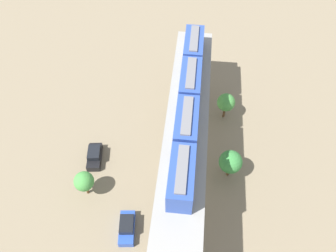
{
  "coord_description": "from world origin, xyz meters",
  "views": [
    {
      "loc": [
        0.49,
        -26.18,
        40.33
      ],
      "look_at": [
        -2.5,
        1.81,
        5.17
      ],
      "focal_mm": 36.24,
      "sensor_mm": 36.0,
      "label": 1
    }
  ],
  "objects_px": {
    "tree_near_viaduct": "(226,103)",
    "tree_mid_lot": "(84,181)",
    "parked_car_blue": "(127,227)",
    "parked_car_black": "(95,156)",
    "train": "(189,102)",
    "tree_far_corner": "(231,162)"
  },
  "relations": [
    {
      "from": "tree_near_viaduct",
      "to": "tree_mid_lot",
      "type": "relative_size",
      "value": 1.09
    },
    {
      "from": "tree_mid_lot",
      "to": "parked_car_blue",
      "type": "bearing_deg",
      "value": -36.24
    },
    {
      "from": "parked_car_blue",
      "to": "parked_car_black",
      "type": "bearing_deg",
      "value": 116.81
    },
    {
      "from": "train",
      "to": "tree_near_viaduct",
      "type": "relative_size",
      "value": 6.0
    },
    {
      "from": "tree_near_viaduct",
      "to": "tree_far_corner",
      "type": "relative_size",
      "value": 0.97
    },
    {
      "from": "tree_near_viaduct",
      "to": "tree_mid_lot",
      "type": "distance_m",
      "value": 23.24
    },
    {
      "from": "parked_car_blue",
      "to": "tree_far_corner",
      "type": "bearing_deg",
      "value": 30.35
    },
    {
      "from": "train",
      "to": "tree_mid_lot",
      "type": "bearing_deg",
      "value": -146.23
    },
    {
      "from": "train",
      "to": "tree_far_corner",
      "type": "xyz_separation_m",
      "value": [
        6.04,
        -3.47,
        -7.0
      ]
    },
    {
      "from": "tree_near_viaduct",
      "to": "parked_car_blue",
      "type": "bearing_deg",
      "value": -120.7
    },
    {
      "from": "train",
      "to": "tree_mid_lot",
      "type": "distance_m",
      "value": 16.38
    },
    {
      "from": "parked_car_black",
      "to": "tree_mid_lot",
      "type": "xyz_separation_m",
      "value": [
        0.32,
        -5.27,
        2.16
      ]
    },
    {
      "from": "tree_far_corner",
      "to": "train",
      "type": "bearing_deg",
      "value": 150.1
    },
    {
      "from": "parked_car_black",
      "to": "tree_mid_lot",
      "type": "bearing_deg",
      "value": -94.06
    },
    {
      "from": "train",
      "to": "parked_car_black",
      "type": "distance_m",
      "value": 15.93
    },
    {
      "from": "train",
      "to": "tree_near_viaduct",
      "type": "bearing_deg",
      "value": 51.87
    },
    {
      "from": "parked_car_black",
      "to": "tree_far_corner",
      "type": "bearing_deg",
      "value": -9.37
    },
    {
      "from": "parked_car_blue",
      "to": "tree_mid_lot",
      "type": "bearing_deg",
      "value": 137.28
    },
    {
      "from": "train",
      "to": "tree_near_viaduct",
      "type": "height_order",
      "value": "train"
    },
    {
      "from": "parked_car_black",
      "to": "train",
      "type": "bearing_deg",
      "value": 5.4
    },
    {
      "from": "parked_car_black",
      "to": "tree_near_viaduct",
      "type": "bearing_deg",
      "value": 21.08
    },
    {
      "from": "train",
      "to": "parked_car_black",
      "type": "relative_size",
      "value": 6.24
    }
  ]
}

